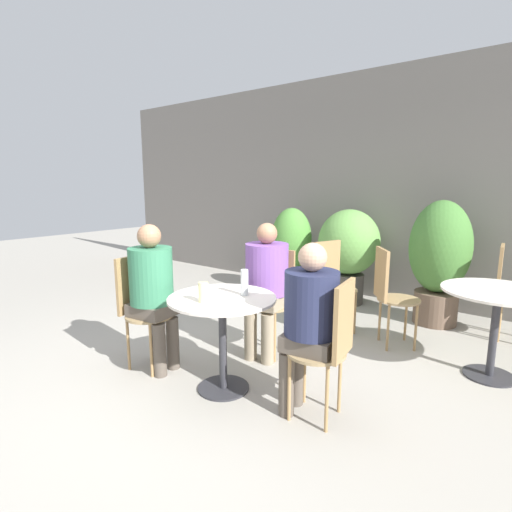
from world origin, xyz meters
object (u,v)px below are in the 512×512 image
(bistro_chair_0, at_px, (330,339))
(bistro_chair_1, at_px, (274,292))
(potted_plant_2, at_px, (439,256))
(bistro_chair_4, at_px, (389,289))
(seated_person_0, at_px, (309,315))
(beer_glass_0, at_px, (203,292))
(potted_plant_0, at_px, (291,246))
(cafe_table_far, at_px, (497,308))
(bistro_chair_3, at_px, (508,284))
(beer_glass_1, at_px, (245,282))
(potted_plant_1, at_px, (349,248))
(bistro_chair_2, at_px, (140,302))
(cafe_table_near, at_px, (222,317))
(seated_person_2, at_px, (153,285))
(seated_person_1, at_px, (266,279))
(bistro_chair_5, at_px, (332,278))

(bistro_chair_0, bearing_deg, bistro_chair_1, -135.00)
(bistro_chair_0, bearing_deg, potted_plant_2, 170.28)
(bistro_chair_0, distance_m, bistro_chair_4, 1.47)
(seated_person_0, relative_size, beer_glass_0, 8.26)
(beer_glass_0, bearing_deg, bistro_chair_0, 19.75)
(bistro_chair_0, distance_m, potted_plant_0, 3.12)
(cafe_table_far, height_order, bistro_chair_3, bistro_chair_3)
(bistro_chair_4, xyz_separation_m, potted_plant_2, (0.19, 0.96, 0.19))
(beer_glass_1, bearing_deg, potted_plant_1, 98.18)
(bistro_chair_0, relative_size, bistro_chair_3, 1.00)
(bistro_chair_2, relative_size, bistro_chair_3, 1.00)
(bistro_chair_4, distance_m, beer_glass_0, 1.90)
(bistro_chair_1, distance_m, potted_plant_2, 1.99)
(cafe_table_near, relative_size, potted_plant_1, 0.65)
(bistro_chair_2, xyz_separation_m, beer_glass_1, (0.92, 0.27, 0.26))
(potted_plant_0, bearing_deg, bistro_chair_2, -84.16)
(bistro_chair_0, xyz_separation_m, bistro_chair_4, (-0.16, 1.46, 0.00))
(bistro_chair_3, xyz_separation_m, seated_person_2, (-2.20, -2.60, 0.16))
(potted_plant_0, relative_size, potted_plant_2, 0.88)
(cafe_table_near, distance_m, potted_plant_1, 2.67)
(seated_person_2, height_order, beer_glass_1, seated_person_2)
(cafe_table_near, xyz_separation_m, bistro_chair_0, (0.82, 0.13, -0.01))
(cafe_table_near, bearing_deg, beer_glass_0, -95.44)
(bistro_chair_1, height_order, seated_person_1, seated_person_1)
(seated_person_2, bearing_deg, seated_person_0, -90.00)
(beer_glass_0, xyz_separation_m, potted_plant_1, (-0.25, 2.82, -0.06))
(bistro_chair_2, bearing_deg, beer_glass_1, -82.33)
(beer_glass_1, xyz_separation_m, potted_plant_0, (-1.20, 2.44, -0.15))
(cafe_table_near, bearing_deg, potted_plant_1, 95.73)
(bistro_chair_3, xyz_separation_m, beer_glass_1, (-1.43, -2.35, 0.26))
(cafe_table_far, bearing_deg, beer_glass_0, -133.48)
(cafe_table_near, xyz_separation_m, bistro_chair_3, (1.53, 2.49, -0.01))
(bistro_chair_4, height_order, potted_plant_0, potted_plant_0)
(cafe_table_near, height_order, beer_glass_0, beer_glass_0)
(bistro_chair_2, bearing_deg, cafe_table_near, -90.00)
(bistro_chair_4, xyz_separation_m, beer_glass_1, (-0.57, -1.44, 0.26))
(potted_plant_0, bearing_deg, bistro_chair_3, -1.90)
(potted_plant_1, bearing_deg, beer_glass_0, -84.94)
(bistro_chair_4, distance_m, potted_plant_2, 0.99)
(bistro_chair_0, height_order, bistro_chair_2, same)
(seated_person_1, height_order, potted_plant_2, potted_plant_2)
(bistro_chair_1, bearing_deg, bistro_chair_4, 34.80)
(cafe_table_far, distance_m, seated_person_2, 2.75)
(seated_person_2, distance_m, potted_plant_2, 3.06)
(bistro_chair_5, bearing_deg, seated_person_2, 177.79)
(cafe_table_near, height_order, bistro_chair_1, bistro_chair_1)
(seated_person_2, height_order, beer_glass_0, seated_person_2)
(bistro_chair_2, bearing_deg, bistro_chair_3, -50.84)
(potted_plant_1, distance_m, potted_plant_2, 1.13)
(cafe_table_near, bearing_deg, bistro_chair_5, 88.62)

